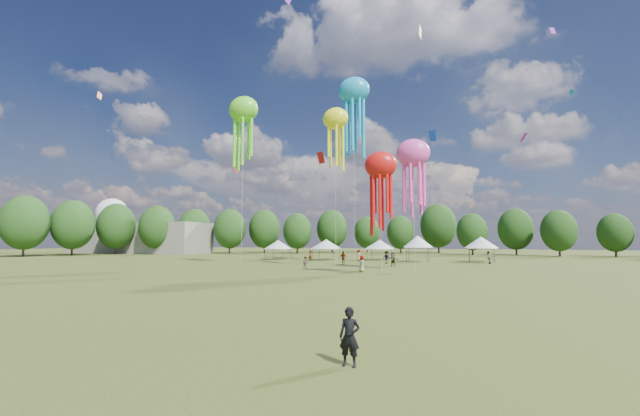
% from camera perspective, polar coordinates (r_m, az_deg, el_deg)
% --- Properties ---
extents(ground, '(300.00, 300.00, 0.00)m').
position_cam_1_polar(ground, '(17.34, -19.55, -16.31)').
color(ground, '#384416').
rests_on(ground, ground).
extents(observer_main, '(0.61, 0.41, 1.67)m').
position_cam_1_polar(observer_main, '(11.97, 4.26, -17.93)').
color(observer_main, black).
rests_on(observer_main, ground).
extents(spectator_near, '(0.88, 0.76, 1.57)m').
position_cam_1_polar(spectator_near, '(48.65, -2.13, -7.89)').
color(spectator_near, gray).
rests_on(spectator_near, ground).
extents(spectators_far, '(28.54, 24.31, 1.93)m').
position_cam_1_polar(spectators_far, '(58.99, 9.37, -7.10)').
color(spectators_far, gray).
rests_on(spectators_far, ground).
extents(festival_tents, '(39.87, 9.32, 4.30)m').
position_cam_1_polar(festival_tents, '(69.56, 8.20, -5.06)').
color(festival_tents, '#47474C').
rests_on(festival_tents, ground).
extents(show_kites, '(29.18, 23.07, 29.70)m').
position_cam_1_polar(show_kites, '(57.08, 1.69, 11.36)').
color(show_kites, '#FAFC19').
rests_on(show_kites, ground).
extents(small_kites, '(72.41, 53.23, 45.62)m').
position_cam_1_polar(small_kites, '(62.15, 8.04, 22.21)').
color(small_kites, '#FAFC19').
rests_on(small_kites, ground).
extents(treeline, '(201.57, 95.24, 13.43)m').
position_cam_1_polar(treeline, '(77.19, 8.68, -2.34)').
color(treeline, '#38281C').
rests_on(treeline, ground).
extents(hangar, '(40.00, 12.00, 8.00)m').
position_cam_1_polar(hangar, '(118.70, -24.68, -3.96)').
color(hangar, gray).
rests_on(hangar, ground).
extents(radome, '(9.00, 9.00, 16.00)m').
position_cam_1_polar(radome, '(134.49, -27.71, -1.33)').
color(radome, white).
rests_on(radome, ground).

